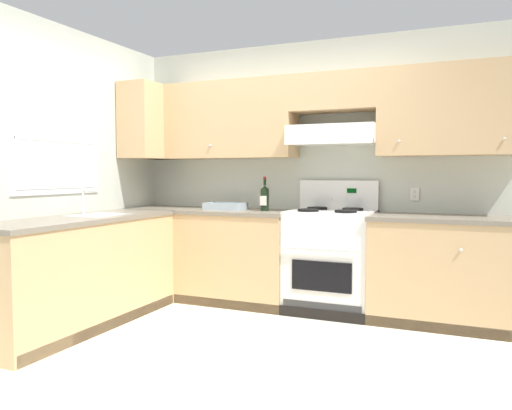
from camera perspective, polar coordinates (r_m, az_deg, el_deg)
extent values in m
plane|color=beige|center=(3.93, -4.75, -15.31)|extent=(7.04, 7.04, 0.00)
cube|color=beige|center=(5.07, 8.50, 3.58)|extent=(4.68, 0.12, 2.55)
cube|color=tan|center=(5.28, -4.22, 9.32)|extent=(1.63, 0.34, 0.76)
cube|color=tan|center=(4.70, 20.93, 9.82)|extent=(1.20, 0.34, 0.76)
cube|color=tan|center=(4.87, 8.84, 12.26)|extent=(0.80, 0.34, 0.34)
cube|color=white|center=(4.79, 8.68, 7.72)|extent=(0.80, 0.46, 0.17)
cube|color=white|center=(4.57, 7.97, 6.98)|extent=(0.80, 0.03, 0.04)
sphere|color=silver|center=(5.10, -5.15, 6.59)|extent=(0.02, 0.02, 0.02)
sphere|color=silver|center=(4.53, 15.64, 6.85)|extent=(0.02, 0.02, 0.02)
sphere|color=silver|center=(4.49, 25.93, 6.66)|extent=(0.02, 0.02, 0.02)
cube|color=silver|center=(5.22, 0.92, 1.48)|extent=(0.08, 0.01, 0.12)
cube|color=silver|center=(5.22, 0.90, 1.72)|extent=(0.03, 0.00, 0.03)
cube|color=silver|center=(5.22, 0.90, 1.23)|extent=(0.03, 0.00, 0.03)
cube|color=silver|center=(4.86, 17.25, 1.16)|extent=(0.08, 0.01, 0.12)
cube|color=silver|center=(4.85, 17.25, 1.42)|extent=(0.03, 0.00, 0.03)
cube|color=silver|center=(4.85, 17.24, 0.90)|extent=(0.03, 0.00, 0.03)
cube|color=beige|center=(4.77, -21.72, 3.37)|extent=(0.12, 4.00, 2.55)
cube|color=white|center=(4.74, -21.36, 6.71)|extent=(0.04, 1.00, 0.92)
cube|color=white|center=(4.72, -21.19, 6.72)|extent=(0.01, 0.90, 0.82)
cube|color=white|center=(4.72, -21.16, 6.73)|extent=(0.01, 0.90, 0.02)
cube|color=tan|center=(5.49, -11.80, 9.03)|extent=(0.34, 0.64, 0.76)
cube|color=tan|center=(5.21, -5.01, -5.67)|extent=(1.69, 0.61, 0.87)
cube|color=#756B5B|center=(5.15, -5.03, -0.67)|extent=(1.71, 0.63, 0.04)
cube|color=tan|center=(4.61, 19.77, -7.07)|extent=(1.12, 0.61, 0.87)
cube|color=#756B5B|center=(4.55, 19.89, -1.43)|extent=(1.14, 0.63, 0.04)
cube|color=black|center=(4.67, 3.86, -11.66)|extent=(3.54, 0.06, 0.09)
sphere|color=silver|center=(5.07, -10.09, -3.17)|extent=(0.03, 0.03, 0.03)
sphere|color=silver|center=(4.25, 21.84, -4.67)|extent=(0.03, 0.03, 0.03)
cube|color=tan|center=(4.51, -19.02, -7.27)|extent=(0.61, 1.89, 0.87)
cube|color=#756B5B|center=(4.45, -19.14, -1.51)|extent=(0.63, 1.91, 0.04)
cube|color=black|center=(4.43, -16.22, -12.63)|extent=(0.06, 1.85, 0.09)
cube|color=#999B9E|center=(4.63, -17.17, -1.09)|extent=(0.40, 0.48, 0.01)
cube|color=#28282B|center=(4.63, -17.16, -1.98)|extent=(0.34, 0.42, 0.14)
cylinder|color=silver|center=(4.73, -18.68, 0.35)|extent=(0.03, 0.03, 0.22)
cylinder|color=silver|center=(4.67, -17.97, 1.55)|extent=(0.16, 0.02, 0.02)
cube|color=white|center=(4.76, 8.27, -6.34)|extent=(0.76, 0.58, 0.91)
cube|color=black|center=(4.49, 7.28, -7.89)|extent=(0.53, 0.01, 0.26)
cylinder|color=silver|center=(4.43, 7.23, -4.90)|extent=(0.65, 0.02, 0.02)
cube|color=#333333|center=(4.56, 7.26, -11.40)|extent=(0.70, 0.01, 0.11)
cube|color=white|center=(4.70, 8.32, -0.75)|extent=(0.76, 0.58, 0.02)
cube|color=white|center=(4.96, 9.15, 1.03)|extent=(0.76, 0.04, 0.29)
cube|color=#053F0C|center=(4.91, 10.61, 1.58)|extent=(0.09, 0.01, 0.04)
cylinder|color=black|center=(4.61, 5.84, -0.58)|extent=(0.19, 0.19, 0.02)
cylinder|color=black|center=(4.61, 5.84, -0.65)|extent=(0.07, 0.07, 0.01)
cylinder|color=black|center=(4.52, 9.95, -0.70)|extent=(0.19, 0.19, 0.02)
cylinder|color=black|center=(4.52, 9.95, -0.77)|extent=(0.07, 0.07, 0.01)
cylinder|color=black|center=(4.88, 6.82, -0.36)|extent=(0.19, 0.19, 0.02)
cylinder|color=black|center=(4.88, 6.82, -0.43)|extent=(0.07, 0.07, 0.01)
cylinder|color=black|center=(4.79, 10.72, -0.47)|extent=(0.19, 0.19, 0.02)
cylinder|color=black|center=(4.80, 10.72, -0.54)|extent=(0.07, 0.07, 0.01)
cylinder|color=white|center=(4.99, 6.76, 0.78)|extent=(0.04, 0.02, 0.04)
cylinder|color=white|center=(4.96, 8.32, 0.75)|extent=(0.04, 0.02, 0.04)
cylinder|color=white|center=(4.92, 9.91, 0.72)|extent=(0.04, 0.02, 0.04)
cylinder|color=white|center=(4.89, 11.51, 0.68)|extent=(0.04, 0.02, 0.04)
cylinder|color=black|center=(4.89, 0.98, 0.56)|extent=(0.08, 0.08, 0.21)
cone|color=black|center=(4.89, 0.98, 1.98)|extent=(0.08, 0.08, 0.04)
cylinder|color=black|center=(4.88, 0.98, 2.68)|extent=(0.03, 0.03, 0.08)
cylinder|color=maroon|center=(4.88, 0.98, 3.05)|extent=(0.03, 0.03, 0.02)
cube|color=silver|center=(4.85, 0.80, 0.49)|extent=(0.07, 0.00, 0.09)
cube|color=#9EADB7|center=(5.07, -3.43, -0.42)|extent=(0.30, 0.20, 0.02)
cube|color=#9EADB7|center=(4.96, -4.05, -0.21)|extent=(0.38, 0.01, 0.07)
cube|color=#9EADB7|center=(5.17, -2.84, -0.05)|extent=(0.38, 0.01, 0.07)
cube|color=#9EADB7|center=(5.15, -5.26, -0.08)|extent=(0.01, 0.22, 0.07)
cube|color=#9EADB7|center=(4.99, -1.55, -0.18)|extent=(0.01, 0.22, 0.07)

